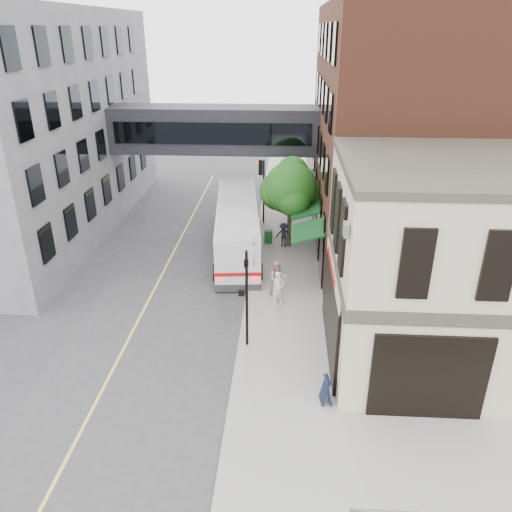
# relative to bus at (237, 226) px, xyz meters

# --- Properties ---
(ground) EXTENTS (120.00, 120.00, 0.00)m
(ground) POSITION_rel_bus_xyz_m (1.01, -12.38, -1.69)
(ground) COLOR #38383A
(ground) RESTS_ON ground
(sidewalk_main) EXTENTS (4.00, 60.00, 0.15)m
(sidewalk_main) POSITION_rel_bus_xyz_m (3.01, 1.62, -1.61)
(sidewalk_main) COLOR gray
(sidewalk_main) RESTS_ON ground
(corner_building) EXTENTS (10.19, 8.12, 8.45)m
(corner_building) POSITION_rel_bus_xyz_m (9.98, -10.38, 2.52)
(corner_building) COLOR beige
(corner_building) RESTS_ON ground
(brick_building) EXTENTS (13.76, 18.00, 14.00)m
(brick_building) POSITION_rel_bus_xyz_m (10.99, 2.61, 5.30)
(brick_building) COLOR #592A1B
(brick_building) RESTS_ON ground
(skyway_bridge) EXTENTS (14.00, 3.18, 3.00)m
(skyway_bridge) POSITION_rel_bus_xyz_m (-1.99, 5.62, 4.81)
(skyway_bridge) COLOR black
(skyway_bridge) RESTS_ON ground
(traffic_signal_near) EXTENTS (0.44, 0.22, 4.60)m
(traffic_signal_near) POSITION_rel_bus_xyz_m (1.38, -10.38, 1.29)
(traffic_signal_near) COLOR black
(traffic_signal_near) RESTS_ON sidewalk_main
(traffic_signal_far) EXTENTS (0.53, 0.28, 4.50)m
(traffic_signal_far) POSITION_rel_bus_xyz_m (1.27, 4.62, 1.65)
(traffic_signal_far) COLOR black
(traffic_signal_far) RESTS_ON sidewalk_main
(street_sign_pole) EXTENTS (0.08, 0.75, 3.00)m
(street_sign_pole) POSITION_rel_bus_xyz_m (1.40, -5.38, 0.24)
(street_sign_pole) COLOR gray
(street_sign_pole) RESTS_ON sidewalk_main
(street_tree) EXTENTS (3.80, 3.20, 5.60)m
(street_tree) POSITION_rel_bus_xyz_m (3.20, 0.84, 2.22)
(street_tree) COLOR #382619
(street_tree) RESTS_ON sidewalk_main
(lane_marking) EXTENTS (0.12, 40.00, 0.01)m
(lane_marking) POSITION_rel_bus_xyz_m (-3.99, -2.38, -1.68)
(lane_marking) COLOR #D8CC4C
(lane_marking) RESTS_ON ground
(bus) EXTENTS (3.59, 11.40, 3.02)m
(bus) POSITION_rel_bus_xyz_m (0.00, 0.00, 0.00)
(bus) COLOR silver
(bus) RESTS_ON ground
(pedestrian_a) EXTENTS (0.74, 0.61, 1.74)m
(pedestrian_a) POSITION_rel_bus_xyz_m (2.70, -6.72, -0.67)
(pedestrian_a) COLOR silver
(pedestrian_a) RESTS_ON sidewalk_main
(pedestrian_b) EXTENTS (1.04, 0.89, 1.88)m
(pedestrian_b) POSITION_rel_bus_xyz_m (2.63, -5.79, -0.60)
(pedestrian_b) COLOR #C98298
(pedestrian_b) RESTS_ON sidewalk_main
(pedestrian_c) EXTENTS (1.13, 0.80, 1.59)m
(pedestrian_c) POSITION_rel_bus_xyz_m (2.87, 0.46, -0.75)
(pedestrian_c) COLOR black
(pedestrian_c) RESTS_ON sidewalk_main
(newspaper_box) EXTENTS (0.50, 0.46, 0.85)m
(newspaper_box) POSITION_rel_bus_xyz_m (1.89, 1.01, -1.11)
(newspaper_box) COLOR #125020
(newspaper_box) RESTS_ON sidewalk_main
(sandwich_board) EXTENTS (0.45, 0.64, 1.06)m
(sandwich_board) POSITION_rel_bus_xyz_m (4.61, -13.88, -1.01)
(sandwich_board) COLOR black
(sandwich_board) RESTS_ON sidewalk_main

